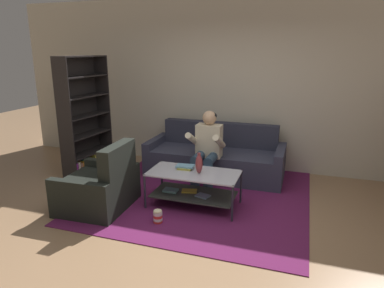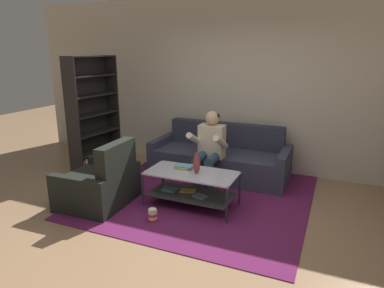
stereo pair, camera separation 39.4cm
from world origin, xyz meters
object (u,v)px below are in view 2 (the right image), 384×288
at_px(bookshelf, 92,126).
at_px(coffee_table, 191,184).
at_px(vase, 197,164).
at_px(person_seated_center, 209,147).
at_px(popcorn_tub, 153,215).
at_px(book_stack, 184,167).
at_px(armchair, 100,185).
at_px(couch, 220,159).

bearing_deg(bookshelf, coffee_table, -18.80).
bearing_deg(vase, person_seated_center, 97.99).
xyz_separation_m(vase, popcorn_tub, (-0.34, -0.58, -0.52)).
height_order(book_stack, bookshelf, bookshelf).
distance_m(vase, armchair, 1.34).
xyz_separation_m(person_seated_center, coffee_table, (0.02, -0.72, -0.32)).
relative_size(couch, popcorn_tub, 12.45).
xyz_separation_m(person_seated_center, popcorn_tub, (-0.24, -1.31, -0.55)).
height_order(person_seated_center, armchair, person_seated_center).
bearing_deg(coffee_table, vase, -5.35).
distance_m(vase, book_stack, 0.27).
height_order(person_seated_center, book_stack, person_seated_center).
bearing_deg(popcorn_tub, book_stack, 81.04).
xyz_separation_m(couch, person_seated_center, (0.00, -0.52, 0.35)).
bearing_deg(book_stack, bookshelf, 162.51).
height_order(coffee_table, vase, vase).
bearing_deg(couch, book_stack, -96.32).
distance_m(coffee_table, popcorn_tub, 0.68).
distance_m(person_seated_center, armchair, 1.66).
height_order(couch, book_stack, couch).
distance_m(vase, popcorn_tub, 0.85).
xyz_separation_m(book_stack, armchair, (-1.00, -0.53, -0.22)).
distance_m(bookshelf, popcorn_tub, 2.44).
height_order(person_seated_center, vase, person_seated_center).
height_order(vase, bookshelf, bookshelf).
distance_m(coffee_table, armchair, 1.23).
xyz_separation_m(person_seated_center, book_stack, (-0.13, -0.62, -0.13)).
bearing_deg(popcorn_tub, bookshelf, 145.36).
relative_size(person_seated_center, popcorn_tub, 6.46).
relative_size(bookshelf, armchair, 2.03).
xyz_separation_m(book_stack, bookshelf, (-2.04, 0.64, 0.25)).
bearing_deg(book_stack, person_seated_center, 78.52).
distance_m(bookshelf, armchair, 1.64).
relative_size(vase, popcorn_tub, 1.55).
bearing_deg(book_stack, popcorn_tub, -98.96).
distance_m(person_seated_center, coffee_table, 0.79).
bearing_deg(book_stack, coffee_table, -34.76).
distance_m(couch, person_seated_center, 0.62).
bearing_deg(armchair, vase, 19.06).
xyz_separation_m(coffee_table, vase, (0.08, -0.01, 0.29)).
distance_m(person_seated_center, book_stack, 0.65).
xyz_separation_m(couch, popcorn_tub, (-0.24, -1.83, -0.20)).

